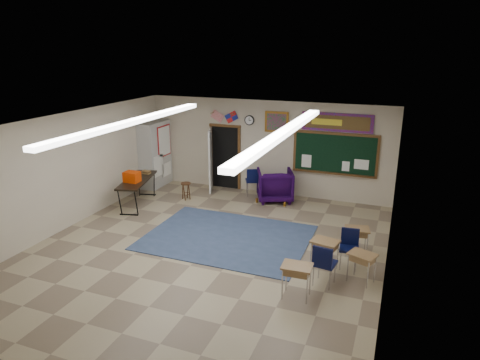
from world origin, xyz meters
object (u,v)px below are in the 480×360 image
at_px(student_desk_front_left, 324,253).
at_px(wooden_stool, 186,191).
at_px(wingback_armchair, 275,185).
at_px(student_desk_front_right, 356,240).
at_px(folding_table, 138,191).

distance_m(student_desk_front_left, wooden_stool, 5.62).
bearing_deg(student_desk_front_left, wingback_armchair, 132.78).
xyz_separation_m(student_desk_front_right, folding_table, (-6.52, 0.95, 0.08)).
bearing_deg(folding_table, wingback_armchair, 11.48).
distance_m(wingback_armchair, student_desk_front_right, 3.98).
distance_m(student_desk_front_left, student_desk_front_right, 1.10).
bearing_deg(wingback_armchair, folding_table, 3.50).
xyz_separation_m(student_desk_front_left, wooden_stool, (-4.84, 2.85, -0.10)).
relative_size(student_desk_front_left, student_desk_front_right, 1.03).
height_order(student_desk_front_left, wooden_stool, student_desk_front_left).
relative_size(wingback_armchair, student_desk_front_right, 1.64).
bearing_deg(student_desk_front_right, wooden_stool, 148.79).
distance_m(wingback_armchair, wooden_stool, 2.78).
height_order(wingback_armchair, folding_table, folding_table).
bearing_deg(wingback_armchair, wooden_stool, -3.59).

